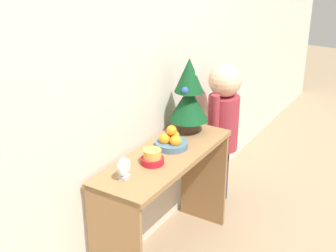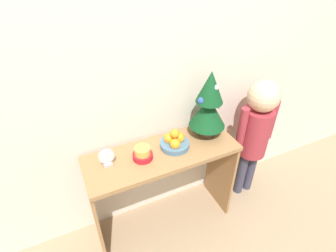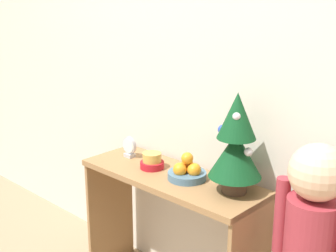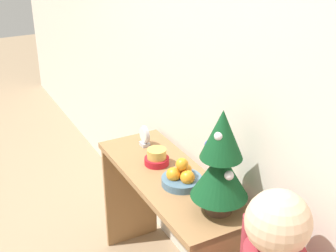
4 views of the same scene
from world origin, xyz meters
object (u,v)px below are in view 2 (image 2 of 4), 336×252
object	(u,v)px
fruit_bowl	(175,142)
desk_clock	(107,158)
singing_bowl	(143,154)
mini_tree	(209,105)
child_figure	(256,127)

from	to	relation	value
fruit_bowl	desk_clock	distance (m)	0.43
singing_bowl	desk_clock	distance (m)	0.21
mini_tree	fruit_bowl	distance (m)	0.32
desk_clock	singing_bowl	bearing A→B (deg)	-8.69
mini_tree	desk_clock	world-z (taller)	mini_tree
fruit_bowl	singing_bowl	distance (m)	0.22
mini_tree	fruit_bowl	size ratio (longest dim) A/B	2.45
singing_bowl	mini_tree	bearing A→B (deg)	5.81
mini_tree	child_figure	distance (m)	0.49
fruit_bowl	child_figure	distance (m)	0.67
mini_tree	singing_bowl	distance (m)	0.52
singing_bowl	desk_clock	xyz separation A→B (m)	(-0.21, 0.03, 0.02)
singing_bowl	child_figure	xyz separation A→B (m)	(0.88, 0.00, -0.07)
desk_clock	child_figure	xyz separation A→B (m)	(1.09, -0.03, -0.09)
child_figure	fruit_bowl	bearing A→B (deg)	178.60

